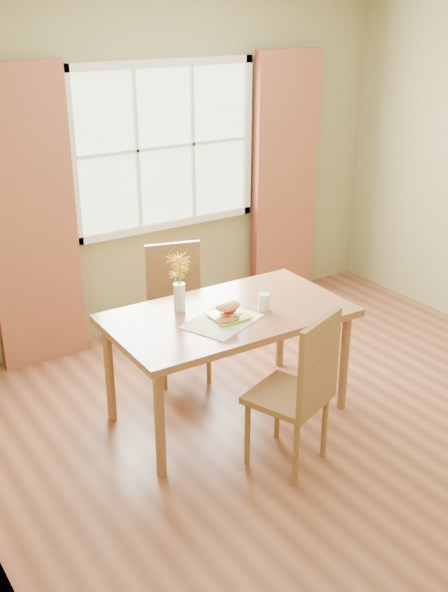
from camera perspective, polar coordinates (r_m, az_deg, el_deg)
room at (r=4.13m, az=7.89°, el=5.91°), size 4.24×3.84×2.74m
window at (r=5.59m, az=-4.92°, el=12.14°), size 1.62×0.06×1.32m
curtain_left at (r=5.16m, az=-15.55°, el=5.88°), size 0.65×0.08×2.20m
curtain_right at (r=6.22m, az=5.06°, el=9.49°), size 0.65×0.08×2.20m
dining_table at (r=4.41m, az=0.37°, el=-2.24°), size 1.55×0.89×0.74m
chair_near at (r=3.99m, az=6.38°, el=-7.38°), size 0.53×0.53×0.99m
chair_far at (r=5.02m, az=-3.86°, el=-0.74°), size 0.50×0.50×0.97m
placemat at (r=4.24m, az=-0.16°, el=-2.10°), size 0.54×0.47×0.01m
plate at (r=4.28m, az=0.40°, el=-1.73°), size 0.22×0.22×0.01m
croissant_sandwich at (r=4.20m, az=0.32°, el=-1.29°), size 0.18×0.13×0.12m
water_glass at (r=4.40m, az=3.30°, el=-0.53°), size 0.07×0.07×0.11m
flower_vase at (r=4.32m, az=-3.73°, el=1.66°), size 0.15×0.15×0.38m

